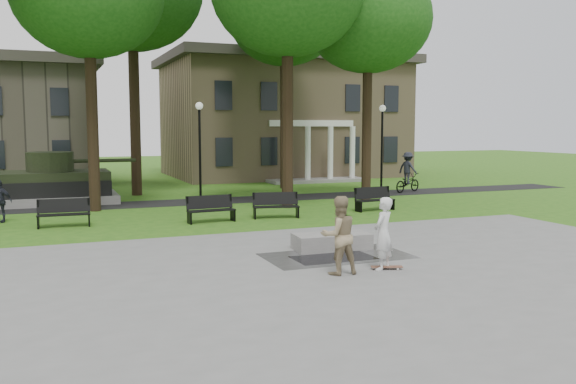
% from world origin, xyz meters
% --- Properties ---
extents(ground, '(120.00, 120.00, 0.00)m').
position_xyz_m(ground, '(0.00, 0.00, 0.00)').
color(ground, '#2A5C15').
rests_on(ground, ground).
extents(plaza, '(22.00, 16.00, 0.02)m').
position_xyz_m(plaza, '(0.00, -5.00, 0.01)').
color(plaza, gray).
rests_on(plaza, ground).
extents(footpath, '(44.00, 2.60, 0.01)m').
position_xyz_m(footpath, '(0.00, 12.00, 0.01)').
color(footpath, black).
rests_on(footpath, ground).
extents(building_right, '(17.00, 12.00, 8.60)m').
position_xyz_m(building_right, '(10.00, 26.00, 4.34)').
color(building_right, '#9E8460').
rests_on(building_right, ground).
extents(tree_3, '(6.00, 6.00, 11.19)m').
position_xyz_m(tree_3, '(8.00, 9.50, 8.60)').
color(tree_3, black).
rests_on(tree_3, ground).
extents(tree_5, '(6.40, 6.40, 12.44)m').
position_xyz_m(tree_5, '(6.50, 16.50, 9.67)').
color(tree_5, black).
rests_on(tree_5, ground).
extents(lamp_mid, '(0.36, 0.36, 4.73)m').
position_xyz_m(lamp_mid, '(0.50, 12.30, 2.79)').
color(lamp_mid, black).
rests_on(lamp_mid, ground).
extents(lamp_right, '(0.36, 0.36, 4.73)m').
position_xyz_m(lamp_right, '(10.50, 12.30, 2.79)').
color(lamp_right, black).
rests_on(lamp_right, ground).
extents(tank_monument, '(7.45, 3.40, 2.40)m').
position_xyz_m(tank_monument, '(-6.46, 14.00, 0.86)').
color(tank_monument, gray).
rests_on(tank_monument, ground).
extents(puddle, '(2.20, 1.20, 0.00)m').
position_xyz_m(puddle, '(0.75, -1.78, 0.02)').
color(puddle, black).
rests_on(puddle, plaza).
extents(concrete_block, '(2.27, 1.17, 0.45)m').
position_xyz_m(concrete_block, '(1.23, -0.66, 0.24)').
color(concrete_block, gray).
rests_on(concrete_block, plaza).
extents(skateboard, '(0.80, 0.45, 0.07)m').
position_xyz_m(skateboard, '(1.40, -3.46, 0.06)').
color(skateboard, brown).
rests_on(skateboard, plaza).
extents(skateboarder, '(0.79, 0.74, 1.81)m').
position_xyz_m(skateboarder, '(1.28, -3.46, 0.93)').
color(skateboarder, silver).
rests_on(skateboarder, plaza).
extents(friend_watching, '(0.93, 0.74, 1.89)m').
position_xyz_m(friend_watching, '(0.06, -3.46, 0.97)').
color(friend_watching, '#93815F').
rests_on(friend_watching, plaza).
extents(cyclist, '(2.11, 1.38, 2.20)m').
position_xyz_m(cyclist, '(11.96, 12.00, 0.90)').
color(cyclist, black).
rests_on(cyclist, ground).
extents(park_bench_0, '(1.82, 0.63, 1.00)m').
position_xyz_m(park_bench_0, '(-5.86, 6.56, 0.52)').
color(park_bench_0, black).
rests_on(park_bench_0, ground).
extents(park_bench_1, '(1.83, 0.65, 1.00)m').
position_xyz_m(park_bench_1, '(-0.72, 5.68, 0.52)').
color(park_bench_1, black).
rests_on(park_bench_1, ground).
extents(park_bench_2, '(1.85, 0.87, 1.00)m').
position_xyz_m(park_bench_2, '(1.90, 5.79, 0.52)').
color(park_bench_2, black).
rests_on(park_bench_2, ground).
extents(park_bench_3, '(1.84, 0.72, 1.00)m').
position_xyz_m(park_bench_3, '(6.57, 6.22, 0.52)').
color(park_bench_3, black).
rests_on(park_bench_3, ground).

